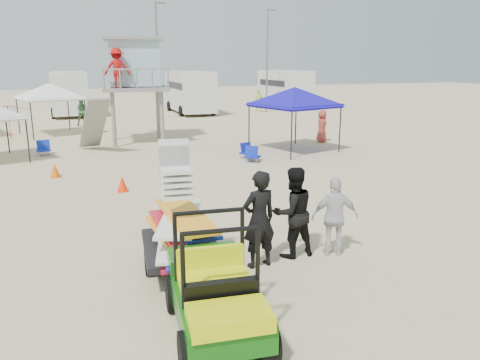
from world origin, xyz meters
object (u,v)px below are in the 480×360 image
object	(u,v)px
lifeguard_tower	(132,67)
utility_cart	(215,284)
man_left	(259,219)
surf_trailer	(179,226)
canopy_blue	(295,90)

from	to	relation	value
lifeguard_tower	utility_cart	bearing A→B (deg)	-94.01
utility_cart	man_left	world-z (taller)	man_left
surf_trailer	canopy_blue	world-z (taller)	canopy_blue
utility_cart	surf_trailer	size ratio (longest dim) A/B	0.93
surf_trailer	lifeguard_tower	xyz separation A→B (m)	(1.26, 15.73, 2.80)
man_left	canopy_blue	distance (m)	12.78
utility_cart	lifeguard_tower	distance (m)	18.34
surf_trailer	lifeguard_tower	bearing A→B (deg)	85.40
utility_cart	surf_trailer	world-z (taller)	surf_trailer
utility_cart	canopy_blue	size ratio (longest dim) A/B	0.64
man_left	canopy_blue	bearing A→B (deg)	-128.21
surf_trailer	lifeguard_tower	size ratio (longest dim) A/B	0.53
lifeguard_tower	man_left	bearing A→B (deg)	-89.10
lifeguard_tower	surf_trailer	bearing A→B (deg)	-94.60
utility_cart	man_left	size ratio (longest dim) A/B	1.25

